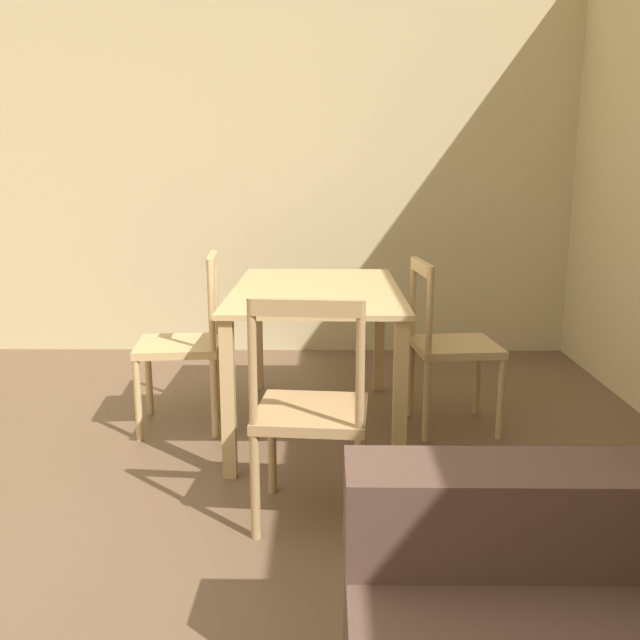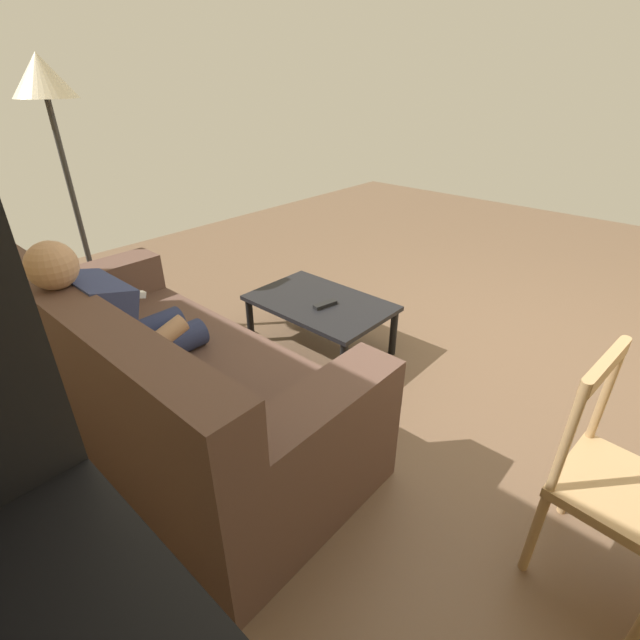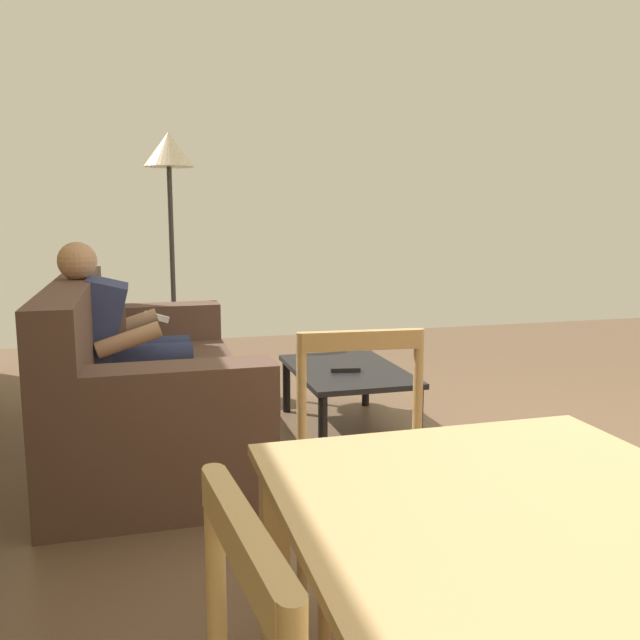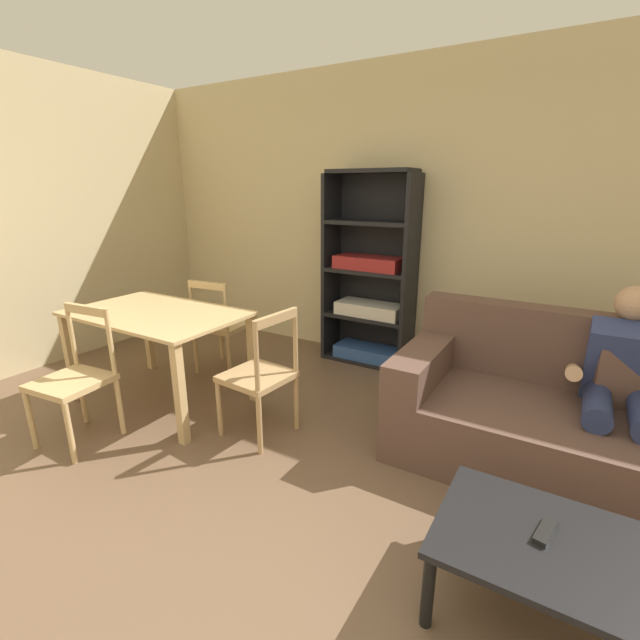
{
  "view_description": "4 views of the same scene",
  "coord_description": "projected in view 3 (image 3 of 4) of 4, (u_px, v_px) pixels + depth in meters",
  "views": [
    {
      "loc": [
        1.8,
        1.25,
        1.34
      ],
      "look_at": [
        -0.23,
        1.23,
        0.9
      ],
      "focal_mm": 38.83,
      "sensor_mm": 36.0,
      "label": 1
    },
    {
      "loc": [
        -0.64,
        2.72,
        1.72
      ],
      "look_at": [
        1.2,
        0.67,
        0.22
      ],
      "focal_mm": 25.19,
      "sensor_mm": 36.0,
      "label": 2
    },
    {
      "loc": [
        -2.47,
        1.84,
        1.27
      ],
      "look_at": [
        -0.23,
        1.23,
        0.9
      ],
      "focal_mm": 37.5,
      "sensor_mm": 36.0,
      "label": 3
    },
    {
      "loc": [
        1.08,
        -0.95,
        1.67
      ],
      "look_at": [
        -0.23,
        1.23,
        0.9
      ],
      "focal_mm": 24.56,
      "sensor_mm": 36.0,
      "label": 4
    }
  ],
  "objects": [
    {
      "name": "couch",
      "position": [
        139.0,
        388.0,
        3.67
      ],
      "size": [
        2.18,
        0.99,
        0.92
      ],
      "color": "brown",
      "rests_on": "ground_plane"
    },
    {
      "name": "dining_table",
      "position": [
        601.0,
        638.0,
        1.01
      ],
      "size": [
        1.36,
        0.85,
        0.75
      ],
      "color": "tan",
      "rests_on": "ground_plane"
    },
    {
      "name": "dining_chair_facing_couch",
      "position": [
        373.0,
        493.0,
        2.0
      ],
      "size": [
        0.45,
        0.45,
        0.91
      ],
      "color": "tan",
      "rests_on": "ground_plane"
    },
    {
      "name": "coffee_table",
      "position": [
        347.0,
        376.0,
        3.94
      ],
      "size": [
        0.95,
        0.62,
        0.37
      ],
      "color": "black",
      "rests_on": "ground_plane"
    },
    {
      "name": "floor_lamp",
      "position": [
        169.0,
        173.0,
        4.8
      ],
      "size": [
        0.36,
        0.36,
        1.84
      ],
      "color": "black",
      "rests_on": "ground_plane"
    },
    {
      "name": "ground_plane",
      "position": [
        567.0,
        496.0,
        3.03
      ],
      "size": [
        8.67,
        8.67,
        0.0
      ],
      "primitive_type": "plane",
      "color": "brown"
    },
    {
      "name": "person_lounging",
      "position": [
        125.0,
        338.0,
        3.76
      ],
      "size": [
        0.59,
        0.9,
        1.12
      ],
      "color": "navy",
      "rests_on": "ground_plane"
    },
    {
      "name": "tv_remote",
      "position": [
        345.0,
        369.0,
        3.85
      ],
      "size": [
        0.08,
        0.18,
        0.02
      ],
      "primitive_type": "cube",
      "rotation": [
        0.0,
        0.0,
        2.95
      ],
      "color": "black",
      "rests_on": "coffee_table"
    }
  ]
}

